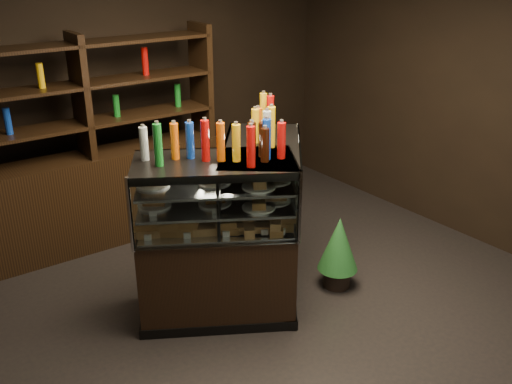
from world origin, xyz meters
The scene contains 7 objects.
ground centered at (0.00, 0.00, 0.00)m, with size 5.00×5.00×0.00m, color black.
room_shell centered at (0.00, 0.00, 1.94)m, with size 5.02×5.02×3.01m.
display_case centered at (0.01, 0.39, 0.44)m, with size 1.74×1.29×1.29m.
food_display centered at (0.01, 0.38, 0.94)m, with size 1.43×0.94×0.40m.
bottles_top centered at (0.01, 0.39, 1.42)m, with size 1.26×0.80×0.30m.
potted_conifer centered at (0.79, 0.07, 0.41)m, with size 0.34×0.34×0.72m.
back_shelving centered at (-0.53, 2.05, 0.60)m, with size 2.53×0.48×2.00m.
Camera 1 is at (-2.25, -2.86, 2.64)m, focal length 40.00 mm.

